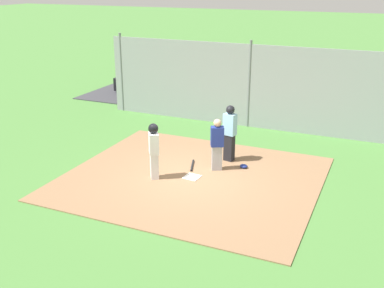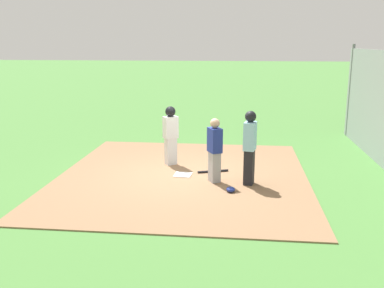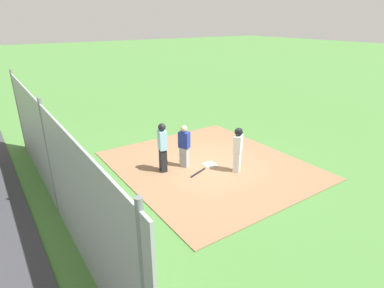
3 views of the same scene
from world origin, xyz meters
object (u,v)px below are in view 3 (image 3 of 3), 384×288
home_plate (210,164)px  catcher (184,146)px  catcher_mask (165,161)px  umpire (163,146)px  runner (238,147)px  baseball_bat (198,172)px

home_plate → catcher: 1.26m
catcher_mask → umpire: bearing=-33.8°
runner → baseball_bat: 1.68m
catcher → umpire: 0.86m
catcher → runner: size_ratio=0.96×
home_plate → catcher_mask: size_ratio=1.83×
runner → baseball_bat: size_ratio=1.98×
home_plate → runner: runner is taller
catcher → baseball_bat: (0.77, 0.08, -0.80)m
umpire → catcher_mask: (-0.63, 0.42, -0.90)m
catcher → umpire: (-0.10, -0.85, 0.13)m
home_plate → runner: bearing=25.6°
home_plate → umpire: size_ratio=0.24×
runner → baseball_bat: bearing=27.7°
umpire → baseball_bat: size_ratio=2.16×
umpire → runner: 2.65m
catcher → runner: (1.43, 1.32, 0.12)m
runner → catcher_mask: bearing=4.6°
home_plate → runner: 1.44m
umpire → runner: umpire is taller
home_plate → baseball_bat: 0.84m
catcher → umpire: bearing=146.2°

